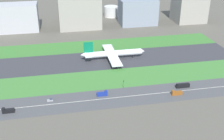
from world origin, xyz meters
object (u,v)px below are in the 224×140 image
object	(u,v)px
truck_2	(8,111)
office_tower	(138,12)
car_1	(50,100)
hangar_building	(79,11)
terminal_building	(14,18)
truck_1	(102,94)
traffic_light	(124,84)
fuel_tank_east	(111,11)
fuel_tank_centre	(93,12)
airliner	(112,54)
truck_0	(177,93)
bus_0	(183,86)
fuel_tank_west	(70,15)
cargo_warehouse	(189,6)

from	to	relation	value
truck_2	office_tower	bearing A→B (deg)	-127.74
car_1	hangar_building	distance (m)	187.53
car_1	truck_2	xyz separation A→B (m)	(-29.25, -10.00, 0.75)
car_1	terminal_building	bearing A→B (deg)	103.13
truck_1	traffic_light	bearing A→B (deg)	23.16
hangar_building	fuel_tank_east	world-z (taller)	hangar_building
truck_1	fuel_tank_centre	world-z (taller)	fuel_tank_centre
fuel_tank_centre	airliner	bearing A→B (deg)	-90.86
truck_0	traffic_light	world-z (taller)	traffic_light
fuel_tank_centre	fuel_tank_east	xyz separation A→B (m)	(27.87, 0.00, -0.45)
traffic_light	hangar_building	distance (m)	175.86
fuel_tank_east	bus_0	bearing A→B (deg)	-86.19
office_tower	fuel_tank_west	xyz separation A→B (m)	(-90.36, 45.00, -10.72)
truck_2	bus_0	bearing A→B (deg)	-175.78
fuel_tank_centre	cargo_warehouse	bearing A→B (deg)	-18.93
airliner	car_1	bearing A→B (deg)	-131.80
airliner	hangar_building	distance (m)	116.95
truck_0	hangar_building	xyz separation A→B (m)	(-56.58, 192.00, 20.32)
car_1	bus_0	distance (m)	106.17
fuel_tank_east	fuel_tank_west	bearing A→B (deg)	180.00
truck_2	traffic_light	world-z (taller)	traffic_light
hangar_building	fuel_tank_centre	distance (m)	52.43
cargo_warehouse	fuel_tank_west	distance (m)	172.03
truck_1	fuel_tank_east	bearing A→B (deg)	77.25
terminal_building	fuel_tank_east	distance (m)	141.21
airliner	office_tower	bearing A→B (deg)	62.80
truck_2	fuel_tank_east	world-z (taller)	fuel_tank_east
bus_0	truck_1	xyz separation A→B (m)	(-66.48, 0.00, -0.15)
airliner	terminal_building	xyz separation A→B (m)	(-103.26, 114.00, 11.16)
hangar_building	fuel_tank_east	xyz separation A→B (m)	(51.03, 45.00, -14.14)
hangar_building	fuel_tank_centre	world-z (taller)	hangar_building
airliner	terminal_building	distance (m)	154.22
fuel_tank_west	traffic_light	bearing A→B (deg)	-82.37
fuel_tank_east	truck_0	bearing A→B (deg)	-88.66
traffic_light	fuel_tank_east	world-z (taller)	fuel_tank_east
airliner	truck_2	size ratio (longest dim) A/B	7.74
office_tower	terminal_building	bearing A→B (deg)	180.00
airliner	cargo_warehouse	size ratio (longest dim) A/B	1.52
truck_0	truck_1	bearing A→B (deg)	-9.96
office_tower	traffic_light	bearing A→B (deg)	-109.32
office_tower	bus_0	bearing A→B (deg)	-94.15
bus_0	fuel_tank_west	bearing A→B (deg)	108.77
fuel_tank_east	office_tower	bearing A→B (deg)	-57.81
bus_0	car_1	bearing A→B (deg)	180.00
hangar_building	fuel_tank_west	xyz separation A→B (m)	(-11.00, 45.00, -15.63)
airliner	terminal_building	bearing A→B (deg)	132.17
truck_1	fuel_tank_west	distance (m)	227.30
truck_2	fuel_tank_centre	world-z (taller)	fuel_tank_centre
truck_2	office_tower	distance (m)	243.29
bus_0	truck_0	xyz separation A→B (m)	(-9.56, -10.00, -0.15)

